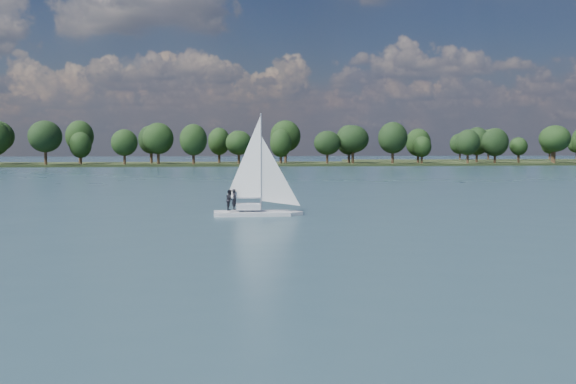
% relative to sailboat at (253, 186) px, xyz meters
% --- Properties ---
extents(ground, '(700.00, 700.00, 0.00)m').
position_rel_sailboat_xyz_m(ground, '(5.10, 58.33, -2.64)').
color(ground, '#233342').
rests_on(ground, ground).
extents(far_shore, '(660.00, 40.00, 1.50)m').
position_rel_sailboat_xyz_m(far_shore, '(5.10, 170.33, -2.64)').
color(far_shore, black).
rests_on(far_shore, ground).
extents(sailboat, '(7.20, 2.02, 9.48)m').
position_rel_sailboat_xyz_m(sailboat, '(0.00, 0.00, 0.00)').
color(sailboat, silver).
rests_on(sailboat, ground).
extents(treeline, '(562.23, 73.59, 17.65)m').
position_rel_sailboat_xyz_m(treeline, '(-5.97, 166.65, 5.38)').
color(treeline, black).
rests_on(treeline, ground).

